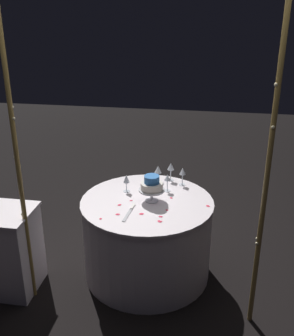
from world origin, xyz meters
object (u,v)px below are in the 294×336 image
side_table (9,250)px  wine_glass_4 (158,170)px  main_table (147,238)px  cake_knife (130,211)px  tiered_cake (152,185)px  wine_glass_2 (167,179)px  wine_glass_1 (126,180)px  wine_glass_3 (183,172)px  wine_glass_0 (171,167)px  decorative_arch (136,129)px

side_table → wine_glass_4: wine_glass_4 is taller
main_table → cake_knife: (0.11, 0.21, 0.37)m
tiered_cake → main_table: bearing=9.4°
tiered_cake → wine_glass_2: 0.24m
wine_glass_1 → wine_glass_3: size_ratio=0.95×
wine_glass_0 → wine_glass_1: size_ratio=1.08×
wine_glass_0 → wine_glass_4: 0.12m
decorative_arch → wine_glass_3: size_ratio=13.89×
wine_glass_3 → cake_knife: wine_glass_3 is taller
tiered_cake → wine_glass_3: size_ratio=1.36×
tiered_cake → wine_glass_2: (-0.11, -0.22, -0.03)m
wine_glass_4 → decorative_arch: bearing=87.8°
wine_glass_2 → wine_glass_4: wine_glass_2 is taller
wine_glass_2 → decorative_arch: bearing=78.0°
wine_glass_3 → cake_knife: bearing=57.7°
main_table → wine_glass_2: (-0.15, -0.22, 0.48)m
tiered_cake → wine_glass_4: tiered_cake is taller
wine_glass_0 → wine_glass_3: bearing=144.1°
decorative_arch → main_table: decorative_arch is taller
wine_glass_2 → wine_glass_3: 0.20m
decorative_arch → cake_knife: 0.81m
side_table → wine_glass_3: size_ratio=4.30×
wine_glass_0 → wine_glass_2: (0.00, 0.24, -0.01)m
wine_glass_2 → cake_knife: (0.25, 0.44, -0.12)m
tiered_cake → wine_glass_2: tiered_cake is taller
tiered_cake → wine_glass_0: size_ratio=1.32×
wine_glass_0 → cake_knife: wine_glass_0 is taller
side_table → wine_glass_2: 1.48m
side_table → main_table: bearing=-160.5°
decorative_arch → wine_glass_4: decorative_arch is taller
wine_glass_3 → wine_glass_1: bearing=25.2°
side_table → wine_glass_1: wine_glass_1 is taller
main_table → wine_glass_0: size_ratio=6.43×
decorative_arch → wine_glass_0: bearing=-99.2°
wine_glass_1 → wine_glass_0: bearing=-139.3°
wine_glass_4 → cake_knife: 0.66m
main_table → wine_glass_2: wine_glass_2 is taller
wine_glass_3 → decorative_arch: bearing=72.3°
wine_glass_1 → wine_glass_4: wine_glass_1 is taller
wine_glass_3 → wine_glass_4: wine_glass_3 is taller
decorative_arch → cake_knife: size_ratio=8.02×
wine_glass_0 → wine_glass_4: wine_glass_0 is taller
main_table → side_table: 1.17m
wine_glass_1 → main_table: bearing=143.9°
side_table → cake_knife: size_ratio=2.48×
cake_knife → main_table: bearing=-116.4°
cake_knife → wine_glass_2: bearing=-120.0°
main_table → wine_glass_4: bearing=-94.6°
decorative_arch → wine_glass_4: 1.10m
wine_glass_0 → wine_glass_1: wine_glass_0 is taller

